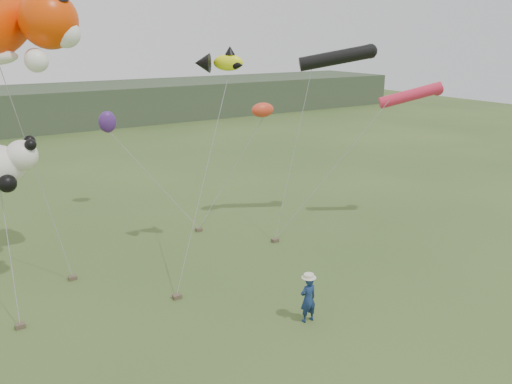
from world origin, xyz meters
TOP-DOWN VIEW (x-y plane):
  - ground at (0.00, 0.00)m, footprint 120.00×120.00m
  - headland at (-3.11, 44.69)m, footprint 90.00×13.00m
  - festival_attendant at (0.68, -0.80)m, footprint 0.62×0.42m
  - sandbag_anchors at (-2.15, 5.45)m, footprint 11.48×5.83m
  - fish_kite at (0.87, 5.56)m, footprint 2.12×1.40m
  - tube_kites at (8.87, 5.32)m, footprint 6.39×4.21m
  - misc_kites at (1.54, 11.33)m, footprint 7.16×6.45m

SIDE VIEW (x-z plane):
  - ground at x=0.00m, z-range 0.00..0.00m
  - sandbag_anchors at x=-2.15m, z-range 0.00..0.16m
  - festival_attendant at x=0.68m, z-range 0.00..1.65m
  - headland at x=-3.11m, z-range -0.08..3.92m
  - misc_kites at x=1.54m, z-range 4.38..6.18m
  - tube_kites at x=8.87m, z-range 6.11..9.15m
  - fish_kite at x=0.87m, z-range 7.71..8.73m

